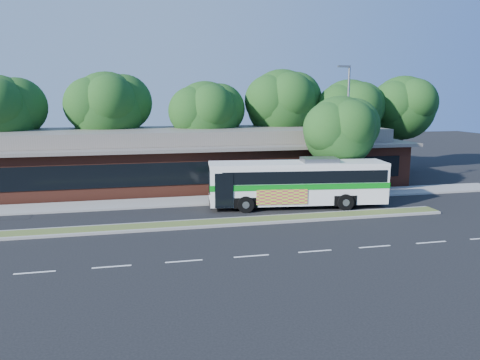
{
  "coord_description": "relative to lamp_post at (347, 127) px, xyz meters",
  "views": [
    {
      "loc": [
        -4.85,
        -24.23,
        6.99
      ],
      "look_at": [
        1.26,
        2.94,
        2.0
      ],
      "focal_mm": 35.0,
      "sensor_mm": 36.0,
      "label": 1
    }
  ],
  "objects": [
    {
      "name": "lamp_post",
      "position": [
        0.0,
        0.0,
        0.0
      ],
      "size": [
        0.93,
        0.18,
        9.07
      ],
      "color": "slate",
      "rests_on": "ground"
    },
    {
      "name": "tree_bg_f",
      "position": [
        10.87,
        10.14,
        1.16
      ],
      "size": [
        6.69,
        6.0,
        8.92
      ],
      "color": "black",
      "rests_on": "ground"
    },
    {
      "name": "sidewalk",
      "position": [
        -9.56,
        0.4,
        -4.84
      ],
      "size": [
        44.0,
        2.6,
        0.12
      ],
      "primitive_type": "cube",
      "color": "gray",
      "rests_on": "ground"
    },
    {
      "name": "ground",
      "position": [
        -9.56,
        -6.0,
        -4.9
      ],
      "size": [
        120.0,
        120.0,
        0.0
      ],
      "primitive_type": "plane",
      "color": "black",
      "rests_on": "ground"
    },
    {
      "name": "tree_bg_c",
      "position": [
        -8.16,
        9.13,
        0.69
      ],
      "size": [
        6.24,
        5.6,
        8.26
      ],
      "color": "black",
      "rests_on": "ground"
    },
    {
      "name": "median_strip",
      "position": [
        -9.56,
        -5.4,
        -4.83
      ],
      "size": [
        26.0,
        1.1,
        0.15
      ],
      "primitive_type": "cube",
      "color": "#485A26",
      "rests_on": "ground"
    },
    {
      "name": "tree_bg_a",
      "position": [
        -24.15,
        9.14,
        0.97
      ],
      "size": [
        6.47,
        5.8,
        8.63
      ],
      "color": "black",
      "rests_on": "ground"
    },
    {
      "name": "tree_bg_e",
      "position": [
        4.85,
        9.14,
        0.84
      ],
      "size": [
        6.47,
        5.8,
        8.5
      ],
      "color": "black",
      "rests_on": "ground"
    },
    {
      "name": "plaza_building",
      "position": [
        -9.56,
        6.99,
        -2.77
      ],
      "size": [
        33.2,
        11.2,
        4.45
      ],
      "color": "brown",
      "rests_on": "ground"
    },
    {
      "name": "tree_bg_d",
      "position": [
        -1.12,
        10.15,
        1.52
      ],
      "size": [
        6.91,
        6.2,
        9.37
      ],
      "color": "black",
      "rests_on": "ground"
    },
    {
      "name": "sidewalk_tree",
      "position": [
        -0.06,
        0.32,
        -0.24
      ],
      "size": [
        5.56,
        4.99,
        7.04
      ],
      "color": "black",
      "rests_on": "ground"
    },
    {
      "name": "transit_bus",
      "position": [
        -4.38,
        -2.52,
        -3.14
      ],
      "size": [
        11.45,
        3.76,
        3.16
      ],
      "rotation": [
        0.0,
        0.0,
        -0.12
      ],
      "color": "white",
      "rests_on": "ground"
    },
    {
      "name": "tree_bg_b",
      "position": [
        -16.13,
        10.14,
        1.24
      ],
      "size": [
        6.69,
        6.0,
        9.0
      ],
      "color": "black",
      "rests_on": "ground"
    }
  ]
}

